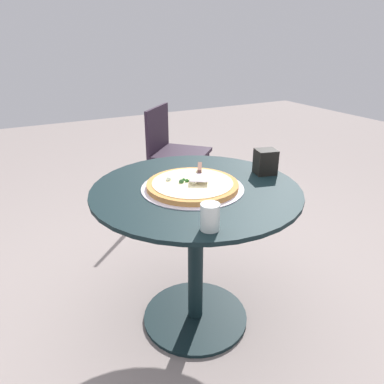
# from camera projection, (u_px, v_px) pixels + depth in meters

# --- Properties ---
(ground_plane) EXTENTS (10.00, 10.00, 0.00)m
(ground_plane) POSITION_uv_depth(u_px,v_px,m) (195.00, 317.00, 1.86)
(ground_plane) COLOR gray
(patio_table) EXTENTS (0.92, 0.92, 0.73)m
(patio_table) POSITION_uv_depth(u_px,v_px,m) (196.00, 230.00, 1.66)
(patio_table) COLOR black
(patio_table) RESTS_ON ground
(pizza_on_tray) EXTENTS (0.45, 0.45, 0.05)m
(pizza_on_tray) POSITION_uv_depth(u_px,v_px,m) (192.00, 185.00, 1.57)
(pizza_on_tray) COLOR silver
(pizza_on_tray) RESTS_ON patio_table
(pizza_server) EXTENTS (0.15, 0.21, 0.02)m
(pizza_server) POSITION_uv_depth(u_px,v_px,m) (199.00, 172.00, 1.60)
(pizza_server) COLOR silver
(pizza_server) RESTS_ON pizza_on_tray
(drinking_cup) EXTENTS (0.07, 0.07, 0.10)m
(drinking_cup) POSITION_uv_depth(u_px,v_px,m) (210.00, 217.00, 1.22)
(drinking_cup) COLOR white
(drinking_cup) RESTS_ON patio_table
(napkin_dispenser) EXTENTS (0.11, 0.10, 0.12)m
(napkin_dispenser) POSITION_uv_depth(u_px,v_px,m) (266.00, 162.00, 1.71)
(napkin_dispenser) COLOR black
(napkin_dispenser) RESTS_ON patio_table
(patio_chair_far) EXTENTS (0.61, 0.61, 0.80)m
(patio_chair_far) POSITION_uv_depth(u_px,v_px,m) (172.00, 147.00, 3.02)
(patio_chair_far) COLOR #281B2A
(patio_chair_far) RESTS_ON ground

